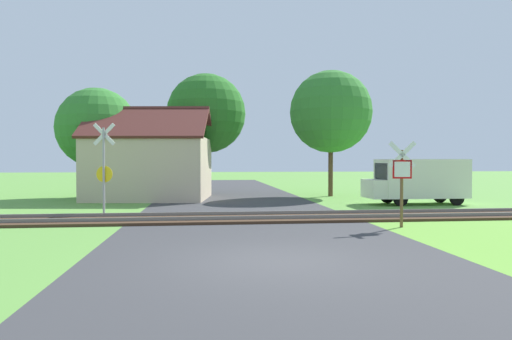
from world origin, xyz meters
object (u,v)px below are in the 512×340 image
tree_center (206,114)px  tree_right (331,112)px  crossing_sign_far (104,166)px  house (151,166)px  mail_truck (418,179)px  tree_left (97,128)px  stop_sign_near (402,177)px

tree_center → tree_right: (7.54, -2.30, -0.04)m
crossing_sign_far → tree_center: bearing=80.6°
crossing_sign_far → house: (0.84, 8.11, -0.10)m
house → mail_truck: bearing=-12.6°
crossing_sign_far → tree_right: bearing=48.0°
crossing_sign_far → tree_center: 12.36m
tree_center → crossing_sign_far: bearing=-109.5°
house → tree_right: 11.21m
mail_truck → tree_left: bearing=70.0°
mail_truck → tree_right: bearing=26.7°
house → tree_right: size_ratio=0.95×
stop_sign_near → tree_left: size_ratio=0.44×
tree_right → mail_truck: size_ratio=1.56×
stop_sign_near → crossing_sign_far: (-10.21, 4.14, 0.33)m
stop_sign_near → crossing_sign_far: crossing_sign_far is taller
crossing_sign_far → house: size_ratio=0.50×
house → tree_left: (-3.21, 1.15, 2.21)m
crossing_sign_far → tree_center: tree_center is taller
house → tree_right: tree_right is taller
stop_sign_near → tree_left: tree_left is taller
tree_center → tree_left: size_ratio=1.21×
stop_sign_near → mail_truck: stop_sign_near is taller
crossing_sign_far → tree_left: bearing=114.5°
crossing_sign_far → tree_right: size_ratio=0.47×
tree_center → mail_truck: size_ratio=1.57×
tree_center → tree_left: bearing=-162.7°
stop_sign_near → tree_center: tree_center is taller
crossing_sign_far → mail_truck: size_ratio=0.74×
house → stop_sign_near: bearing=-45.9°
crossing_sign_far → mail_truck: bearing=23.3°
tree_center → mail_truck: tree_center is taller
tree_right → tree_left: bearing=178.7°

